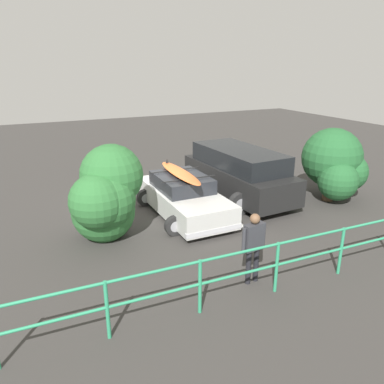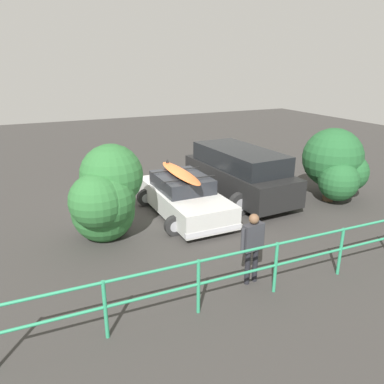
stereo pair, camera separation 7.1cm
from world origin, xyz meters
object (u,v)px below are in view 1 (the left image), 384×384
at_px(sedan_car, 183,196).
at_px(suv_car, 238,172).
at_px(bush_near_left, 105,197).
at_px(person_bystander, 254,242).
at_px(bush_near_right, 334,162).

bearing_deg(sedan_car, suv_car, -164.36).
xyz_separation_m(sedan_car, bush_near_left, (2.61, 0.76, 0.64)).
relative_size(sedan_car, person_bystander, 2.54).
bearing_deg(suv_car, person_bystander, 61.36).
bearing_deg(suv_car, sedan_car, 15.64).
bearing_deg(person_bystander, sedan_car, -93.27).
bearing_deg(sedan_car, person_bystander, 86.73).
relative_size(bush_near_left, bush_near_right, 1.08).
distance_m(suv_car, bush_near_right, 3.37).
bearing_deg(person_bystander, suv_car, -118.64).
height_order(suv_car, bush_near_left, bush_near_left).
relative_size(suv_car, bush_near_left, 1.87).
xyz_separation_m(person_bystander, bush_near_right, (-5.71, -3.47, 0.33)).
xyz_separation_m(person_bystander, bush_near_left, (2.37, -3.48, 0.27)).
bearing_deg(bush_near_right, bush_near_left, -0.03).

